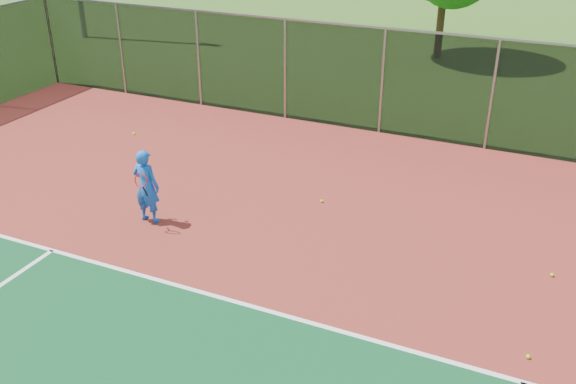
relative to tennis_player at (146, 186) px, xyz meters
name	(u,v)px	position (x,y,z in m)	size (l,w,h in m)	color
fence_back	(492,94)	(5.96, 7.15, 0.72)	(30.00, 0.06, 3.03)	black
tennis_player	(146,186)	(0.00, 0.00, 0.00)	(0.60, 0.61, 1.97)	blue
practice_ball_0	(322,201)	(3.09, 2.32, -0.79)	(0.07, 0.07, 0.07)	#BDDD19
practice_ball_3	(528,357)	(7.95, -1.26, -0.79)	(0.07, 0.07, 0.07)	#BDDD19
practice_ball_4	(552,275)	(8.12, 1.29, -0.79)	(0.07, 0.07, 0.07)	#BDDD19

